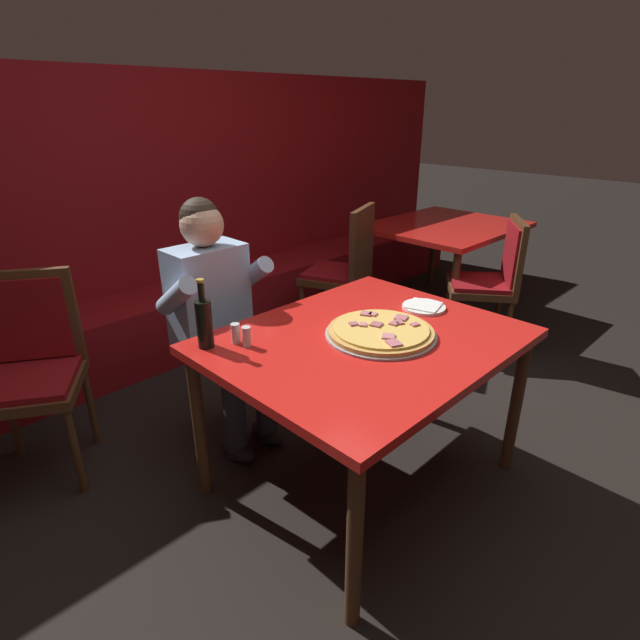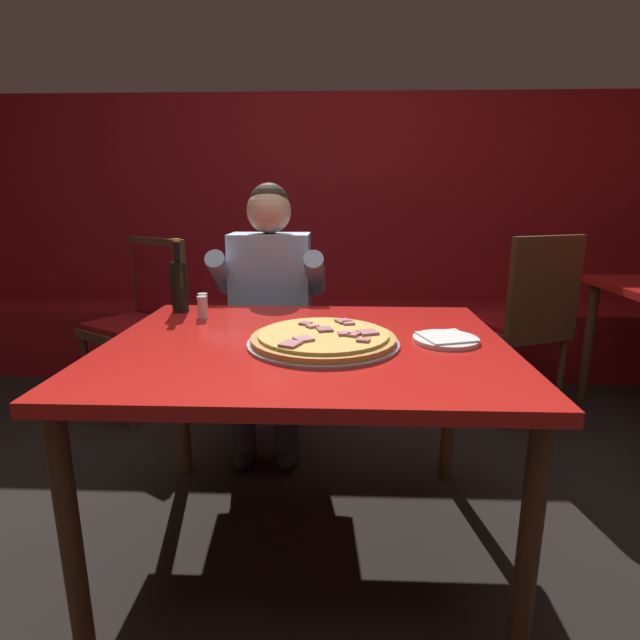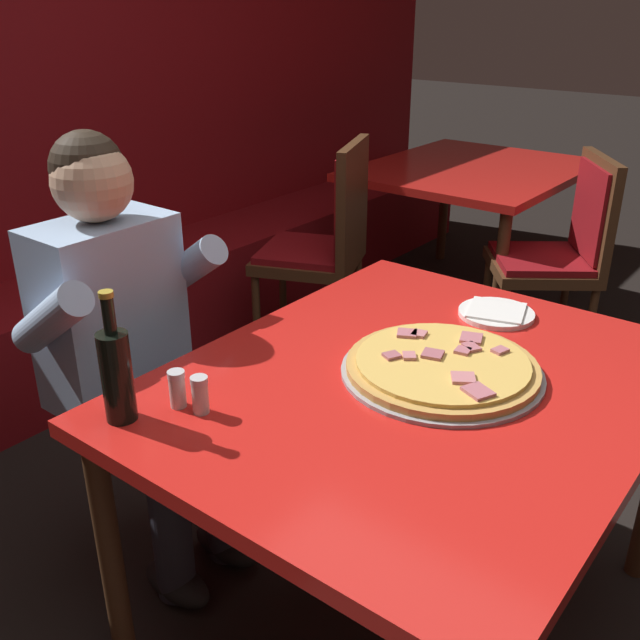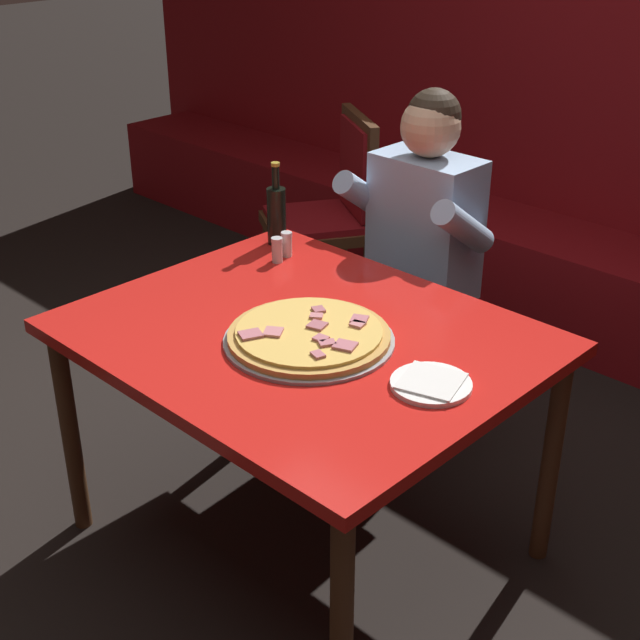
% 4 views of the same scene
% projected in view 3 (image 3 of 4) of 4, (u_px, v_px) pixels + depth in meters
% --- Properties ---
extents(ground_plane, '(24.00, 24.00, 0.00)m').
position_uv_depth(ground_plane, '(401.00, 616.00, 1.99)').
color(ground_plane, black).
extents(booth_bench, '(6.46, 0.48, 0.46)m').
position_uv_depth(booth_bench, '(20.00, 355.00, 2.94)').
color(booth_bench, maroon).
rests_on(booth_bench, ground_plane).
extents(main_dining_table, '(1.28, 1.04, 0.76)m').
position_uv_depth(main_dining_table, '(415.00, 406.00, 1.70)').
color(main_dining_table, '#4C2D19').
rests_on(main_dining_table, ground_plane).
extents(pizza, '(0.48, 0.48, 0.05)m').
position_uv_depth(pizza, '(442.00, 367.00, 1.69)').
color(pizza, '#9E9EA3').
rests_on(pizza, main_dining_table).
extents(plate_white_paper, '(0.21, 0.21, 0.02)m').
position_uv_depth(plate_white_paper, '(496.00, 313.00, 2.00)').
color(plate_white_paper, white).
rests_on(plate_white_paper, main_dining_table).
extents(beer_bottle, '(0.07, 0.07, 0.29)m').
position_uv_depth(beer_bottle, '(116.00, 373.00, 1.47)').
color(beer_bottle, black).
rests_on(beer_bottle, main_dining_table).
extents(shaker_black_pepper, '(0.04, 0.04, 0.09)m').
position_uv_depth(shaker_black_pepper, '(177.00, 391.00, 1.54)').
color(shaker_black_pepper, silver).
rests_on(shaker_black_pepper, main_dining_table).
extents(shaker_red_pepper_flakes, '(0.04, 0.04, 0.09)m').
position_uv_depth(shaker_red_pepper_flakes, '(200.00, 396.00, 1.52)').
color(shaker_red_pepper_flakes, silver).
rests_on(shaker_red_pepper_flakes, main_dining_table).
extents(diner_seated_blue_shirt, '(0.53, 0.53, 1.27)m').
position_uv_depth(diner_seated_blue_shirt, '(132.00, 344.00, 1.96)').
color(diner_seated_blue_shirt, black).
rests_on(diner_seated_blue_shirt, ground_plane).
extents(dining_chair_far_right, '(0.62, 0.62, 0.96)m').
position_uv_depth(dining_chair_far_right, '(562.00, 247.00, 3.16)').
color(dining_chair_far_right, '#4C2D19').
rests_on(dining_chair_far_right, ground_plane).
extents(dining_chair_near_left, '(0.58, 0.58, 1.02)m').
position_uv_depth(dining_chair_near_left, '(326.00, 239.00, 3.16)').
color(dining_chair_near_left, '#4C2D19').
rests_on(dining_chair_near_left, ground_plane).
extents(background_dining_table, '(1.21, 1.01, 0.76)m').
position_uv_depth(background_dining_table, '(472.00, 181.00, 3.77)').
color(background_dining_table, '#4C2D19').
rests_on(background_dining_table, ground_plane).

